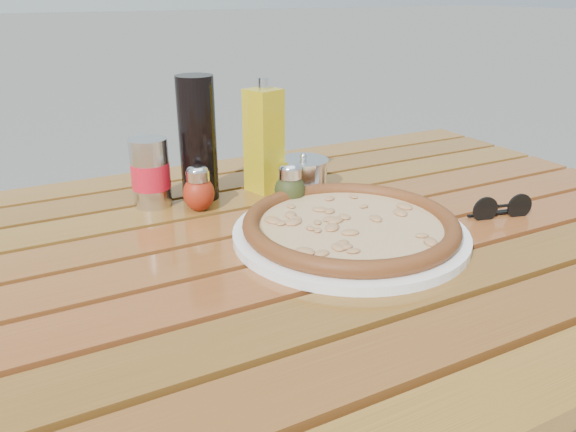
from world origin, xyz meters
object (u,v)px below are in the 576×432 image
plate (350,234)px  sunglasses (501,209)px  oregano_shaker (290,186)px  soda_can (151,173)px  dark_bottle (198,139)px  parmesan_tin (303,174)px  pizza (350,224)px  pepper_shaker (199,189)px  olive_oil_cruet (264,140)px  table (294,282)px

plate → sunglasses: (0.27, -0.05, 0.01)m
oregano_shaker → soda_can: size_ratio=0.68×
dark_bottle → parmesan_tin: 0.21m
dark_bottle → sunglasses: 0.53m
soda_can → sunglasses: bearing=-33.4°
plate → oregano_shaker: 0.16m
pizza → dark_bottle: size_ratio=1.95×
pepper_shaker → parmesan_tin: size_ratio=0.73×
plate → parmesan_tin: parmesan_tin is taller
plate → soda_can: bearing=129.3°
soda_can → olive_oil_cruet: bearing=-5.1°
pizza → oregano_shaker: (-0.02, 0.16, 0.02)m
table → plate: size_ratio=3.89×
sunglasses → plate: bearing=-176.0°
pizza → dark_bottle: 0.32m
olive_oil_cruet → pizza: bearing=-85.6°
olive_oil_cruet → table: bearing=-104.3°
soda_can → table: bearing=-57.9°
soda_can → parmesan_tin: bearing=-10.1°
plate → soda_can: size_ratio=3.00×
table → parmesan_tin: 0.25m
pizza → soda_can: 0.36m
table → oregano_shaker: oregano_shaker is taller
soda_can → sunglasses: size_ratio=1.08×
pizza → soda_can: (-0.23, 0.28, 0.04)m
pizza → pepper_shaker: (-0.16, 0.22, 0.02)m
pizza → olive_oil_cruet: (-0.02, 0.26, 0.07)m
pizza → parmesan_tin: size_ratio=3.81×
soda_can → parmesan_tin: 0.28m
soda_can → parmesan_tin: (0.28, -0.05, -0.03)m
plate → olive_oil_cruet: bearing=94.4°
table → pizza: pizza is taller
plate → pizza: (0.00, 0.00, 0.02)m
sunglasses → olive_oil_cruet: bearing=147.2°
pizza → plate: bearing=-123.7°
dark_bottle → sunglasses: (0.41, -0.33, -0.09)m
soda_can → sunglasses: soda_can is taller
pepper_shaker → oregano_shaker: (0.14, -0.06, 0.00)m
table → pepper_shaker: 0.23m
oregano_shaker → pepper_shaker: bearing=157.1°
pizza → parmesan_tin: parmesan_tin is taller
dark_bottle → olive_oil_cruet: dark_bottle is taller
pepper_shaker → plate: bearing=-53.1°
dark_bottle → parmesan_tin: dark_bottle is taller
plate → pepper_shaker: size_ratio=4.39×
parmesan_tin → soda_can: bearing=169.9°
plate → pepper_shaker: pepper_shaker is taller
dark_bottle → soda_can: 0.10m
pizza → olive_oil_cruet: bearing=94.4°
oregano_shaker → pizza: bearing=-82.7°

